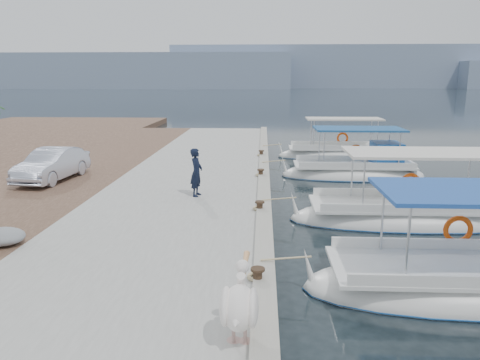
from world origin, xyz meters
name	(u,v)px	position (x,y,z in m)	size (l,w,h in m)	color
ground	(272,245)	(0.00, 0.00, 0.00)	(400.00, 400.00, 0.00)	black
concrete_quay	(190,191)	(-3.00, 5.00, 0.25)	(6.00, 40.00, 0.50)	#9A9A94
quay_curb	(264,184)	(-0.22, 5.00, 0.56)	(0.44, 40.00, 0.12)	#9C988A
cobblestone_strip	(60,190)	(-8.00, 5.00, 0.25)	(4.00, 40.00, 0.50)	#4F362A
distant_hills	(331,70)	(29.61, 201.49, 7.61)	(330.00, 60.00, 18.00)	#7486A1
fishing_caique_b	(463,287)	(3.94, -2.65, 0.12)	(6.69, 2.56, 2.83)	silver
fishing_caique_c	(410,218)	(4.34, 2.30, 0.12)	(7.51, 2.46, 2.83)	silver
fishing_caique_d	(355,173)	(3.93, 9.10, 0.20)	(6.47, 2.36, 2.83)	silver
fishing_caique_e	(339,156)	(4.04, 14.34, 0.13)	(6.90, 2.01, 2.83)	silver
mooring_bollards	(260,206)	(-0.35, 1.50, 0.69)	(0.28, 20.28, 0.33)	black
pelican	(240,305)	(-0.60, -5.53, 1.10)	(0.57, 1.50, 1.16)	tan
fisherman	(196,172)	(-2.50, 3.34, 1.31)	(0.59, 0.39, 1.62)	black
parked_car	(52,165)	(-8.44, 5.50, 1.12)	(1.31, 3.77, 1.24)	silver
tarp_bundle	(2,237)	(-6.50, -1.61, 0.70)	(1.10, 0.90, 0.40)	gray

